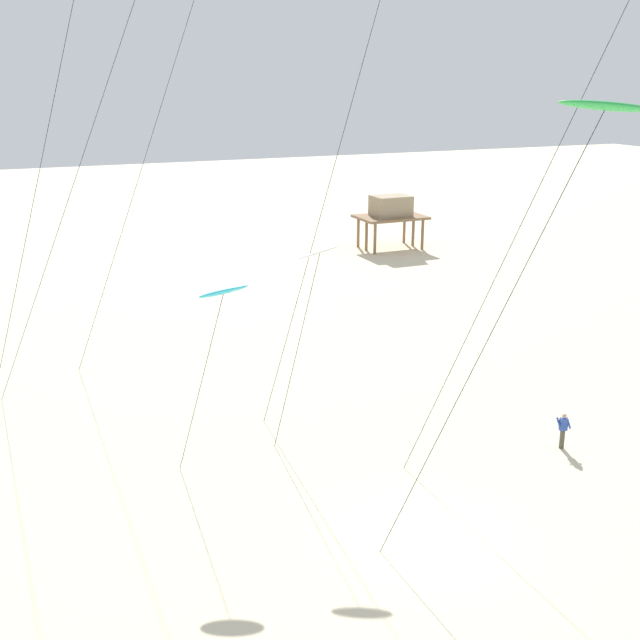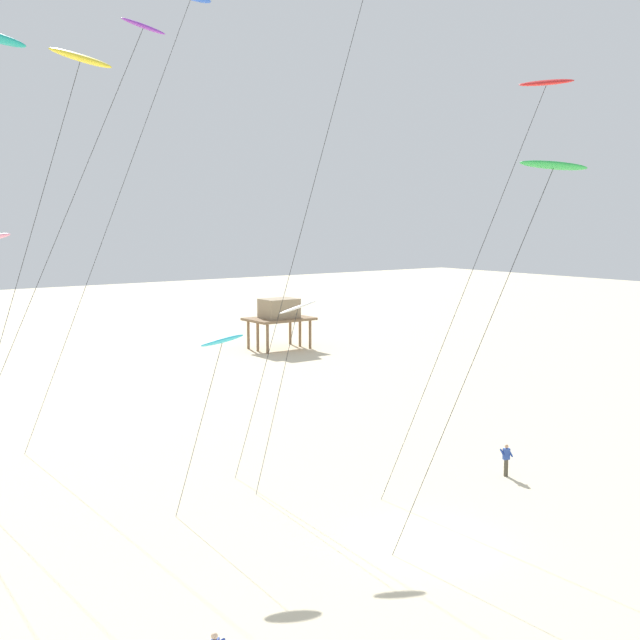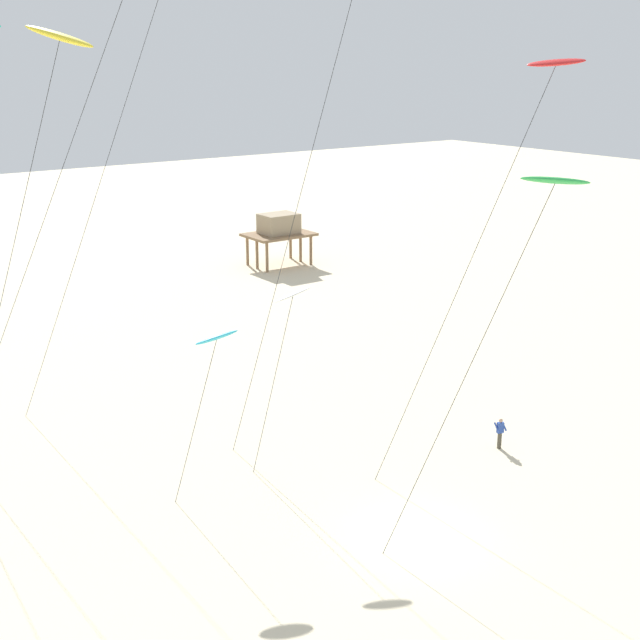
{
  "view_description": "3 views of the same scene",
  "coord_description": "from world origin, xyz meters",
  "px_view_note": "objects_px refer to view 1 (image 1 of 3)",
  "views": [
    {
      "loc": [
        -13.35,
        -21.04,
        15.95
      ],
      "look_at": [
        -1.93,
        5.47,
        6.92
      ],
      "focal_mm": 43.96,
      "sensor_mm": 36.0,
      "label": 1
    },
    {
      "loc": [
        -22.38,
        -22.86,
        13.16
      ],
      "look_at": [
        -2.89,
        3.56,
        8.99
      ],
      "focal_mm": 45.61,
      "sensor_mm": 36.0,
      "label": 2
    },
    {
      "loc": [
        -21.73,
        -22.79,
        19.38
      ],
      "look_at": [
        -0.3,
        6.7,
        8.0
      ],
      "focal_mm": 47.13,
      "sensor_mm": 36.0,
      "label": 3
    }
  ],
  "objects_px": {
    "kite_cyan": "(223,294)",
    "stilt_house": "(391,210)",
    "kite_white": "(319,256)",
    "kite_green": "(603,111)",
    "kite_flyer_nearest": "(563,430)"
  },
  "relations": [
    {
      "from": "kite_cyan",
      "to": "kite_flyer_nearest",
      "type": "distance_m",
      "value": 16.3
    },
    {
      "from": "kite_cyan",
      "to": "kite_white",
      "type": "bearing_deg",
      "value": 6.08
    },
    {
      "from": "kite_white",
      "to": "stilt_house",
      "type": "distance_m",
      "value": 43.32
    },
    {
      "from": "kite_green",
      "to": "kite_flyer_nearest",
      "type": "bearing_deg",
      "value": 49.16
    },
    {
      "from": "kite_cyan",
      "to": "kite_green",
      "type": "bearing_deg",
      "value": -51.39
    },
    {
      "from": "kite_cyan",
      "to": "stilt_house",
      "type": "height_order",
      "value": "kite_cyan"
    },
    {
      "from": "kite_cyan",
      "to": "stilt_house",
      "type": "relative_size",
      "value": 1.29
    },
    {
      "from": "kite_white",
      "to": "stilt_house",
      "type": "bearing_deg",
      "value": 57.6
    },
    {
      "from": "kite_cyan",
      "to": "kite_white",
      "type": "height_order",
      "value": "kite_white"
    },
    {
      "from": "kite_cyan",
      "to": "kite_flyer_nearest",
      "type": "xyz_separation_m",
      "value": [
        14.27,
        -3.88,
        -6.86
      ]
    },
    {
      "from": "kite_white",
      "to": "stilt_house",
      "type": "xyz_separation_m",
      "value": [
        23.05,
        36.32,
        -5.09
      ]
    },
    {
      "from": "kite_green",
      "to": "kite_white",
      "type": "xyz_separation_m",
      "value": [
        -4.16,
        11.05,
        -6.18
      ]
    },
    {
      "from": "kite_green",
      "to": "stilt_house",
      "type": "bearing_deg",
      "value": 68.26
    },
    {
      "from": "kite_cyan",
      "to": "kite_green",
      "type": "height_order",
      "value": "kite_green"
    },
    {
      "from": "kite_white",
      "to": "kite_green",
      "type": "bearing_deg",
      "value": -69.39
    }
  ]
}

